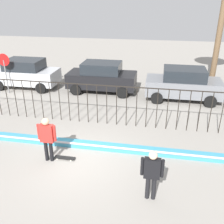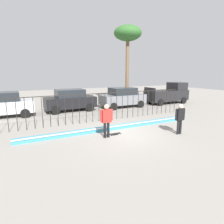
# 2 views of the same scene
# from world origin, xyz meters

# --- Properties ---
(ground_plane) EXTENTS (60.00, 60.00, 0.00)m
(ground_plane) POSITION_xyz_m (0.00, 0.00, 0.00)
(ground_plane) COLOR gray
(bowl_coping_ledge) EXTENTS (11.00, 0.41, 0.27)m
(bowl_coping_ledge) POSITION_xyz_m (0.00, 0.92, 0.12)
(bowl_coping_ledge) COLOR teal
(bowl_coping_ledge) RESTS_ON ground
(perimeter_fence) EXTENTS (14.04, 0.04, 1.95)m
(perimeter_fence) POSITION_xyz_m (0.00, 3.16, 1.19)
(perimeter_fence) COLOR black
(perimeter_fence) RESTS_ON ground
(skateboarder) EXTENTS (0.71, 0.27, 1.75)m
(skateboarder) POSITION_xyz_m (-1.03, -0.21, 1.05)
(skateboarder) COLOR black
(skateboarder) RESTS_ON ground
(skateboard) EXTENTS (0.80, 0.20, 0.07)m
(skateboard) POSITION_xyz_m (-0.51, -0.04, 0.06)
(skateboard) COLOR black
(skateboard) RESTS_ON ground
(camera_operator) EXTENTS (0.68, 0.25, 1.68)m
(camera_operator) POSITION_xyz_m (2.78, -1.52, 1.01)
(camera_operator) COLOR black
(camera_operator) RESTS_ON ground
(parked_car_silver) EXTENTS (4.30, 2.12, 1.90)m
(parked_car_silver) POSITION_xyz_m (-5.97, 7.53, 0.97)
(parked_car_silver) COLOR #B7BABF
(parked_car_silver) RESTS_ON ground
(parked_car_black) EXTENTS (4.30, 2.12, 1.90)m
(parked_car_black) POSITION_xyz_m (-0.78, 7.65, 0.97)
(parked_car_black) COLOR black
(parked_car_black) RESTS_ON ground
(parked_car_gray) EXTENTS (4.30, 2.12, 1.90)m
(parked_car_gray) POSITION_xyz_m (4.21, 7.14, 0.97)
(parked_car_gray) COLOR slate
(parked_car_gray) RESTS_ON ground
(pickup_truck) EXTENTS (4.70, 2.12, 2.24)m
(pickup_truck) POSITION_xyz_m (9.89, 7.04, 1.04)
(pickup_truck) COLOR black
(pickup_truck) RESTS_ON ground
(palm_tree_tall) EXTENTS (2.95, 2.95, 8.22)m
(palm_tree_tall) POSITION_xyz_m (6.26, 9.72, 7.17)
(palm_tree_tall) COLOR brown
(palm_tree_tall) RESTS_ON ground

